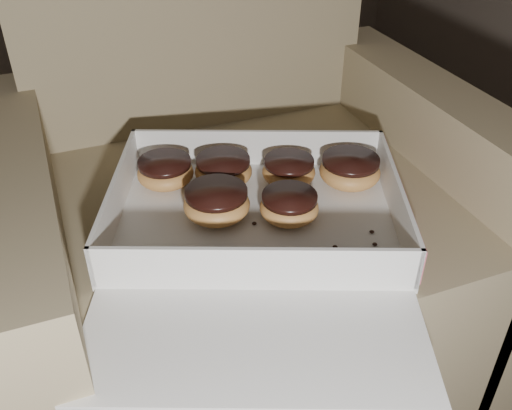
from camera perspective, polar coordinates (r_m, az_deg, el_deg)
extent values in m
cube|color=#827753|center=(1.05, -0.71, -6.78)|extent=(0.64, 0.64, 0.37)
cube|color=#827753|center=(0.98, -20.41, -8.58)|extent=(0.11, 0.64, 0.50)
cube|color=#827753|center=(1.15, 15.63, -0.02)|extent=(0.11, 0.64, 0.50)
cube|color=silver|center=(0.86, 0.00, -1.31)|extent=(0.51, 0.45, 0.01)
cube|color=silver|center=(0.97, 0.09, 5.78)|extent=(0.39, 0.16, 0.06)
cube|color=silver|center=(0.72, -0.12, -6.33)|extent=(0.39, 0.16, 0.06)
cube|color=silver|center=(0.87, -13.77, 0.69)|extent=(0.12, 0.29, 0.06)
cube|color=silver|center=(0.86, 13.83, 0.54)|extent=(0.12, 0.29, 0.06)
cube|color=#C34E60|center=(0.86, 14.12, 0.54)|extent=(0.12, 0.29, 0.05)
cube|color=silver|center=(0.68, -0.21, -13.68)|extent=(0.45, 0.32, 0.01)
ellipsoid|color=#DA8D4C|center=(0.93, 3.29, 3.34)|extent=(0.09, 0.09, 0.04)
cylinder|color=black|center=(0.92, 3.33, 4.30)|extent=(0.08, 0.08, 0.01)
ellipsoid|color=#DA8D4C|center=(0.93, -9.03, 3.18)|extent=(0.09, 0.09, 0.04)
cylinder|color=black|center=(0.92, -9.14, 4.19)|extent=(0.08, 0.08, 0.01)
ellipsoid|color=#DA8D4C|center=(0.92, -3.28, 3.38)|extent=(0.09, 0.09, 0.04)
cylinder|color=black|center=(0.91, -3.32, 4.43)|extent=(0.09, 0.09, 0.01)
ellipsoid|color=#DA8D4C|center=(0.84, 3.34, -0.25)|extent=(0.09, 0.09, 0.04)
cylinder|color=black|center=(0.83, 3.38, 0.78)|extent=(0.08, 0.08, 0.01)
ellipsoid|color=#DA8D4C|center=(0.84, -3.95, 0.06)|extent=(0.10, 0.10, 0.05)
cylinder|color=black|center=(0.83, -4.00, 1.23)|extent=(0.09, 0.09, 0.01)
ellipsoid|color=#DA8D4C|center=(0.93, 9.35, 3.32)|extent=(0.10, 0.10, 0.05)
cylinder|color=black|center=(0.92, 9.47, 4.41)|extent=(0.09, 0.09, 0.01)
ellipsoid|color=black|center=(0.84, 11.51, -2.63)|extent=(0.01, 0.01, 0.00)
ellipsoid|color=black|center=(0.82, 11.80, -3.86)|extent=(0.01, 0.01, 0.00)
ellipsoid|color=black|center=(0.84, -0.17, -1.84)|extent=(0.01, 0.01, 0.00)
ellipsoid|color=black|center=(0.80, 7.91, -4.17)|extent=(0.01, 0.01, 0.00)
ellipsoid|color=black|center=(0.81, 13.01, -4.74)|extent=(0.01, 0.01, 0.00)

